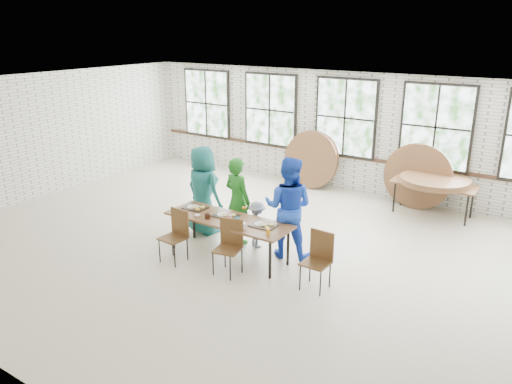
{
  "coord_description": "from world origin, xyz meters",
  "views": [
    {
      "loc": [
        4.94,
        -7.08,
        4.03
      ],
      "look_at": [
        0.0,
        0.4,
        1.05
      ],
      "focal_mm": 35.0,
      "sensor_mm": 36.0,
      "label": 1
    }
  ],
  "objects_px": {
    "chair_near_left": "(177,231)",
    "dining_table": "(228,221)",
    "chair_near_right": "(230,242)",
    "storage_table": "(434,186)"
  },
  "relations": [
    {
      "from": "chair_near_left",
      "to": "dining_table",
      "type": "bearing_deg",
      "value": 46.29
    },
    {
      "from": "dining_table",
      "to": "chair_near_right",
      "type": "relative_size",
      "value": 2.53
    },
    {
      "from": "dining_table",
      "to": "storage_table",
      "type": "height_order",
      "value": "same"
    },
    {
      "from": "chair_near_right",
      "to": "storage_table",
      "type": "distance_m",
      "value": 5.18
    },
    {
      "from": "chair_near_left",
      "to": "storage_table",
      "type": "height_order",
      "value": "chair_near_left"
    },
    {
      "from": "dining_table",
      "to": "chair_near_left",
      "type": "xyz_separation_m",
      "value": [
        -0.69,
        -0.62,
        -0.13
      ]
    },
    {
      "from": "dining_table",
      "to": "storage_table",
      "type": "bearing_deg",
      "value": 59.47
    },
    {
      "from": "chair_near_left",
      "to": "chair_near_right",
      "type": "xyz_separation_m",
      "value": [
        1.07,
        0.15,
        0.0
      ]
    },
    {
      "from": "storage_table",
      "to": "chair_near_right",
      "type": "bearing_deg",
      "value": -115.14
    },
    {
      "from": "chair_near_left",
      "to": "chair_near_right",
      "type": "bearing_deg",
      "value": 12.19
    }
  ]
}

